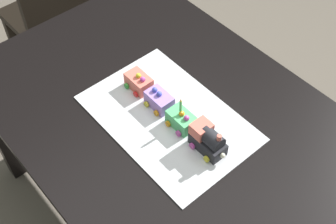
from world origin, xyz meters
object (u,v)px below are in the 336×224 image
chair (53,16)px  cake_locomotive (207,140)px  cake_car_gondola_coral (138,82)px  cake_car_tanker_lavender (159,100)px  birthday_candle (180,105)px  dining_table (162,126)px  cake_car_flatbed_mint_green (181,120)px

chair → cake_locomotive: size_ratio=6.14×
chair → cake_locomotive: same height
chair → cake_car_gondola_coral: (-0.90, 0.12, 0.30)m
cake_car_tanker_lavender → birthday_candle: size_ratio=1.62×
dining_table → cake_car_tanker_lavender: (0.01, 0.00, 0.14)m
dining_table → chair: (1.03, -0.12, -0.16)m
cake_locomotive → cake_car_gondola_coral: bearing=0.0°
cake_locomotive → birthday_candle: (0.14, 0.00, 0.05)m
chair → cake_car_gondola_coral: 0.96m
dining_table → birthday_candle: size_ratio=22.63×
chair → cake_car_gondola_coral: chair is taller
chair → cake_locomotive: (-1.27, 0.12, 0.32)m
dining_table → cake_locomotive: cake_locomotive is taller
chair → dining_table: bearing=82.5°
dining_table → cake_car_flatbed_mint_green: bearing=178.9°
chair → cake_car_tanker_lavender: (-1.02, 0.12, 0.30)m
dining_table → cake_locomotive: 0.28m
dining_table → cake_locomotive: size_ratio=10.00×
dining_table → cake_car_gondola_coral: (0.13, 0.00, 0.14)m
cake_locomotive → cake_car_tanker_lavender: 0.25m
cake_car_flatbed_mint_green → chair: bearing=-6.0°
cake_locomotive → cake_car_tanker_lavender: bearing=0.0°
dining_table → cake_car_flatbed_mint_green: cake_car_flatbed_mint_green is taller
cake_locomotive → cake_car_flatbed_mint_green: 0.13m
dining_table → cake_car_gondola_coral: size_ratio=14.00×
cake_car_tanker_lavender → cake_car_flatbed_mint_green: bearing=180.0°
cake_locomotive → cake_car_gondola_coral: (0.36, 0.00, -0.02)m
dining_table → cake_car_tanker_lavender: bearing=8.6°
cake_car_gondola_coral → birthday_candle: bearing=-180.0°
dining_table → cake_car_tanker_lavender: cake_car_tanker_lavender is taller
cake_car_flatbed_mint_green → birthday_candle: size_ratio=1.62×
cake_car_flatbed_mint_green → cake_car_gondola_coral: (0.24, 0.00, 0.00)m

